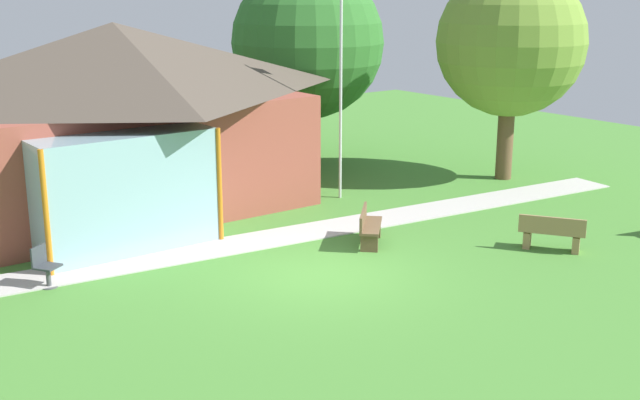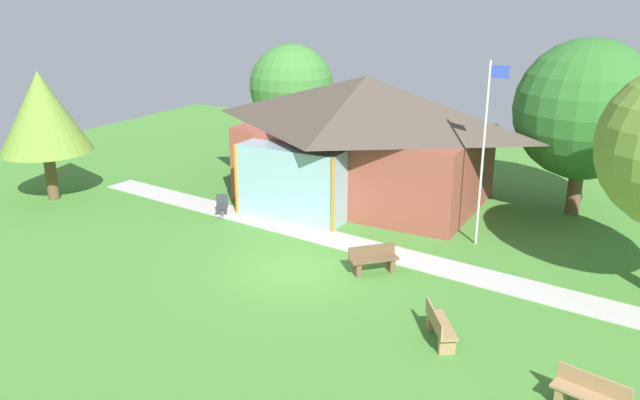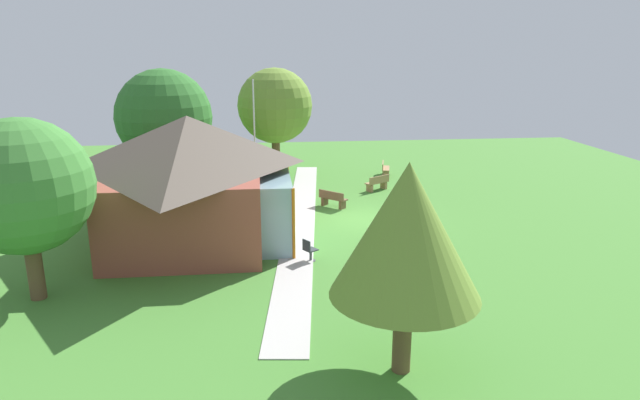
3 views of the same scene
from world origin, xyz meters
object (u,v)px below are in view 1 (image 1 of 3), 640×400
Objects in this scene: patio_chair_west at (45,267)px; tree_east_hedge at (511,42)px; bench_mid_right at (552,234)px; flagpole at (342,80)px; bench_rear_near_path at (369,228)px; tree_behind_pavilion_right at (308,43)px; pavilion at (118,115)px.

tree_east_hedge is at bearing 149.40° from patio_chair_west.
patio_chair_west is at bearing -177.13° from tree_east_hedge.
bench_mid_right is at bearing -130.51° from tree_east_hedge.
bench_mid_right is at bearing -82.19° from flagpole.
bench_rear_near_path is 4.24m from bench_mid_right.
bench_mid_right is 0.23× the size of tree_east_hedge.
tree_east_hedge is at bearing -62.23° from tree_behind_pavilion_right.
bench_mid_right is (6.49, -9.22, -2.22)m from pavilion.
flagpole is at bearing 154.55° from bench_mid_right.
flagpole reaches higher than patio_chair_west.
tree_east_hedge is (7.75, 2.56, 3.85)m from bench_rear_near_path.
bench_mid_right is at bearing -54.87° from pavilion.
pavilion is 6.16m from flagpole.
patio_chair_west is 13.98m from tree_behind_pavilion_right.
tree_behind_pavilion_right is at bearing 139.55° from bench_mid_right.
bench_rear_near_path is 0.21× the size of tree_east_hedge.
tree_east_hedge is at bearing 152.54° from bench_rear_near_path.
pavilion is 11.87× the size of patio_chair_west.
flagpole reaches higher than pavilion.
bench_rear_near_path is 10.43m from tree_behind_pavilion_right.
patio_chair_west reaches higher than bench_rear_near_path.
tree_behind_pavilion_right is (-3.21, 6.10, -0.22)m from tree_east_hedge.
tree_east_hedge is (11.16, -3.75, 1.63)m from pavilion.
pavilion is at bearing -107.33° from bench_rear_near_path.
flagpole is at bearing -116.04° from tree_behind_pavilion_right.
flagpole is 4.46× the size of bench_rear_near_path.
bench_rear_near_path is at bearing -117.64° from tree_behind_pavilion_right.
bench_rear_near_path is 0.92× the size of bench_mid_right.
tree_east_hedge is (5.59, -1.23, 0.87)m from flagpole.
bench_mid_right is 11.22m from patio_chair_west.
tree_behind_pavilion_right reaches higher than pavilion.
pavilion is 7.51m from bench_rear_near_path.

